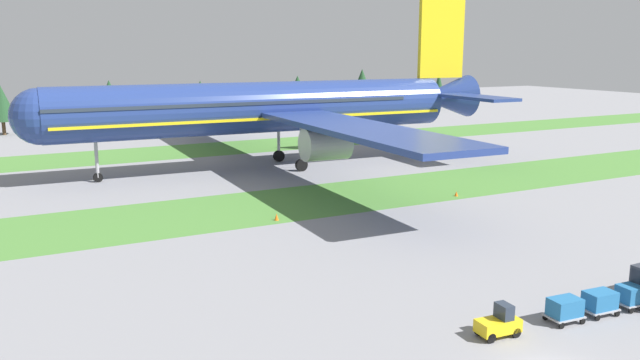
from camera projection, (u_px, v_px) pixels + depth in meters
name	position (u px, v px, depth m)	size (l,w,h in m)	color
grass_strip_near	(258.00, 207.00, 68.70)	(320.00, 14.71, 0.01)	#4C8438
grass_strip_far	(163.00, 153.00, 104.67)	(320.00, 14.71, 0.01)	#4C8438
airliner	(273.00, 107.00, 89.77)	(67.78, 83.33, 24.28)	navy
baggage_tug	(499.00, 323.00, 37.52)	(2.69, 1.49, 1.97)	yellow
cargo_dolly_lead	(565.00, 308.00, 39.44)	(2.31, 1.66, 1.55)	#A3A3A8
cargo_dolly_second	(600.00, 301.00, 40.56)	(2.31, 1.66, 1.55)	#A3A3A8
cargo_dolly_third	(633.00, 294.00, 41.68)	(2.31, 1.66, 1.55)	#A3A3A8
taxiway_marker_0	(456.00, 194.00, 73.57)	(0.44, 0.44, 0.57)	orange
taxiway_marker_1	(277.00, 217.00, 63.14)	(0.44, 0.44, 0.69)	orange
distant_tree_line	(134.00, 94.00, 138.53)	(177.26, 10.16, 11.66)	#4C3823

